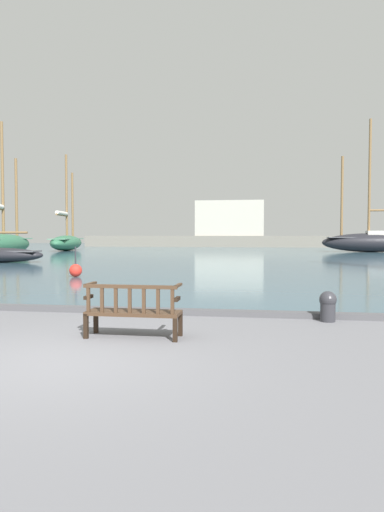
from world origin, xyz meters
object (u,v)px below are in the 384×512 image
Objects in this scene: sailboat_outer_starboard at (67,241)px; channel_buoy at (76,270)px; sailboat_outer_port at (2,243)px; mooring_bollard at (328,305)px; park_bench at (133,310)px; sailboat_distant_harbor at (371,240)px.

channel_buoy is (13.35, -28.79, -0.74)m from sailboat_outer_starboard.
sailboat_outer_port reaches higher than channel_buoy.
mooring_bollard is (22.02, -36.54, -0.75)m from sailboat_outer_starboard.
park_bench is at bearing -149.90° from mooring_bollard.
park_bench is at bearing -107.85° from sailboat_distant_harbor.
mooring_bollard is (-9.14, -37.14, -0.92)m from sailboat_distant_harbor.
mooring_bollard is at bearing -103.83° from sailboat_distant_harbor.
sailboat_outer_starboard is at bearing -178.90° from sailboat_distant_harbor.
sailboat_distant_harbor is 10.69× the size of channel_buoy.
mooring_bollard is at bearing -58.93° from sailboat_outer_starboard.
sailboat_outer_starboard is (-31.16, -0.60, -0.17)m from sailboat_distant_harbor.
channel_buoy is (-8.67, 7.75, 0.01)m from mooring_bollard.
channel_buoy is (13.58, -17.07, -0.77)m from sailboat_outer_port.
channel_buoy is (-5.21, 9.76, -0.13)m from park_bench.
sailboat_outer_port is 9.00× the size of channel_buoy.
sailboat_distant_harbor is (12.61, 39.15, 0.78)m from park_bench.
sailboat_outer_port is (-0.24, -11.72, 0.03)m from sailboat_outer_starboard.
park_bench is 32.76m from sailboat_outer_port.
sailboat_outer_starboard is at bearing 88.85° from sailboat_outer_port.
sailboat_outer_starboard is at bearing 114.87° from channel_buoy.
park_bench is 11.06m from channel_buoy.
sailboat_distant_harbor reaches higher than channel_buoy.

